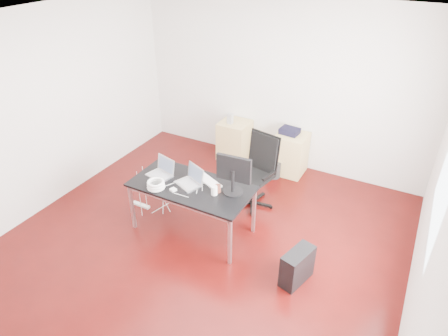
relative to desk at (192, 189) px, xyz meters
The scene contains 18 objects.
room_shell 0.80m from the desk, 24.55° to the right, with size 5.00×5.00×5.00m.
desk is the anchor object (origin of this frame).
office_chair 1.12m from the desk, 64.01° to the left, with size 0.57×0.59×1.08m.
filing_cabinet_left 2.16m from the desk, 101.45° to the left, with size 0.50×0.50×0.70m, color tan.
filing_cabinet_right 2.21m from the desk, 73.19° to the left, with size 0.50×0.50×0.70m, color tan.
pc_tower 1.65m from the desk, ahead, with size 0.20×0.45×0.44m, color black.
wastebasket 1.94m from the desk, 75.99° to the left, with size 0.24×0.24×0.28m, color black.
power_strip 1.19m from the desk, behind, with size 0.30×0.06×0.04m, color white.
laptop_left 0.50m from the desk, behind, with size 0.38×0.33×0.23m.
laptop_right 0.12m from the desk, 131.67° to the left, with size 0.40×0.36×0.23m.
monitor 0.66m from the desk, 13.18° to the left, with size 0.45×0.26×0.51m.
keyboard 0.24m from the desk, 51.17° to the left, with size 0.44×0.14×0.02m, color white.
cup_white 0.38m from the desk, ahead, with size 0.08×0.08×0.12m, color white.
cup_brown 0.39m from the desk, ahead, with size 0.08×0.08×0.10m, color #5A2A1F.
cable_coil 0.47m from the desk, 143.57° to the right, with size 0.24×0.24×0.11m.
power_adapter 0.26m from the desk, 122.79° to the right, with size 0.07×0.07×0.03m, color white.
speaker 2.07m from the desk, 103.33° to the left, with size 0.09×0.08×0.18m, color #9E9E9E.
navy_garment 2.20m from the desk, 74.91° to the left, with size 0.30×0.24×0.09m, color black.
Camera 1 is at (2.16, -3.48, 3.59)m, focal length 32.00 mm.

